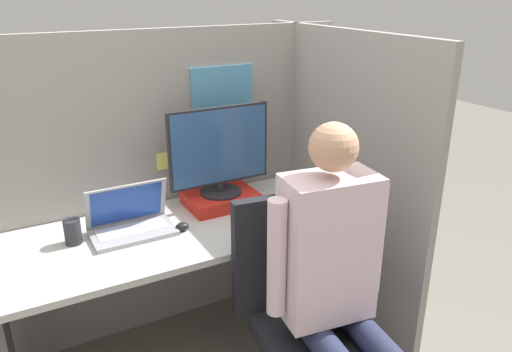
# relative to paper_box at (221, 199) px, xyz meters

# --- Properties ---
(cubicle_panel_back) EXTENTS (2.11, 0.05, 1.56)m
(cubicle_panel_back) POSITION_rel_paper_box_xyz_m (-0.27, 0.21, 0.04)
(cubicle_panel_back) COLOR gray
(cubicle_panel_back) RESTS_ON ground
(cubicle_panel_right) EXTENTS (0.04, 1.29, 1.56)m
(cubicle_panel_right) POSITION_rel_paper_box_xyz_m (0.56, -0.21, 0.03)
(cubicle_panel_right) COLOR gray
(cubicle_panel_right) RESTS_ON ground
(desk) EXTENTS (1.61, 0.66, 0.71)m
(desk) POSITION_rel_paper_box_xyz_m (-0.27, -0.14, -0.20)
(desk) COLOR #B7B7B2
(desk) RESTS_ON ground
(paper_box) EXTENTS (0.34, 0.26, 0.06)m
(paper_box) POSITION_rel_paper_box_xyz_m (0.00, 0.00, 0.00)
(paper_box) COLOR red
(paper_box) RESTS_ON desk
(monitor) EXTENTS (0.51, 0.21, 0.43)m
(monitor) POSITION_rel_paper_box_xyz_m (0.00, 0.00, 0.25)
(monitor) COLOR #232328
(monitor) RESTS_ON paper_box
(laptop) EXTENTS (0.36, 0.22, 0.22)m
(laptop) POSITION_rel_paper_box_xyz_m (-0.48, -0.08, 0.01)
(laptop) COLOR #99999E
(laptop) RESTS_ON desk
(mouse) EXTENTS (0.06, 0.05, 0.04)m
(mouse) POSITION_rel_paper_box_xyz_m (-0.27, -0.18, -0.01)
(mouse) COLOR black
(mouse) RESTS_ON desk
(stapler) EXTENTS (0.05, 0.13, 0.06)m
(stapler) POSITION_rel_paper_box_xyz_m (0.45, -0.20, -0.00)
(stapler) COLOR black
(stapler) RESTS_ON desk
(carrot_toy) EXTENTS (0.05, 0.16, 0.05)m
(carrot_toy) POSITION_rel_paper_box_xyz_m (0.11, -0.38, -0.01)
(carrot_toy) COLOR orange
(carrot_toy) RESTS_ON desk
(office_chair) EXTENTS (0.54, 0.59, 0.96)m
(office_chair) POSITION_rel_paper_box_xyz_m (0.05, -0.69, -0.26)
(office_chair) COLOR black
(office_chair) RESTS_ON ground
(person) EXTENTS (0.48, 0.49, 1.32)m
(person) POSITION_rel_paper_box_xyz_m (0.08, -0.85, 0.00)
(person) COLOR #282D4C
(person) RESTS_ON ground
(pen_cup) EXTENTS (0.07, 0.07, 0.11)m
(pen_cup) POSITION_rel_paper_box_xyz_m (-0.72, -0.06, 0.02)
(pen_cup) COLOR #28282D
(pen_cup) RESTS_ON desk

